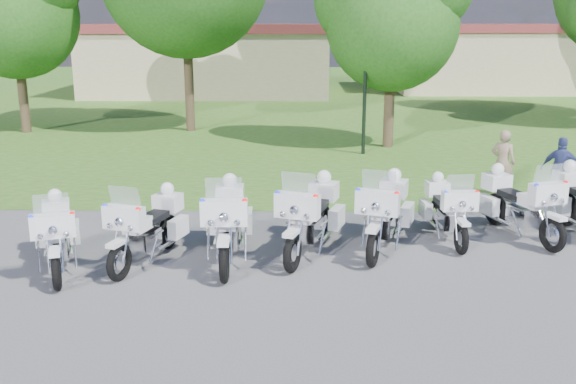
{
  "coord_description": "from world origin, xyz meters",
  "views": [
    {
      "loc": [
        -0.71,
        -11.26,
        4.28
      ],
      "look_at": [
        -0.9,
        1.2,
        0.95
      ],
      "focal_mm": 40.0,
      "sensor_mm": 36.0,
      "label": 1
    }
  ],
  "objects_px": {
    "motorcycle_0": "(56,234)",
    "bystander_a": "(503,162)",
    "lamp_post": "(366,49)",
    "motorcycle_3": "(311,215)",
    "motorcycle_1": "(149,226)",
    "bystander_c": "(561,169)",
    "motorcycle_6": "(519,203)",
    "motorcycle_2": "(228,221)",
    "motorcycle_5": "(447,208)",
    "motorcycle_4": "(386,212)"
  },
  "relations": [
    {
      "from": "motorcycle_5",
      "to": "motorcycle_6",
      "type": "xyz_separation_m",
      "value": [
        1.51,
        0.19,
        0.07
      ]
    },
    {
      "from": "motorcycle_0",
      "to": "bystander_a",
      "type": "bearing_deg",
      "value": -169.51
    },
    {
      "from": "motorcycle_0",
      "to": "lamp_post",
      "type": "height_order",
      "value": "lamp_post"
    },
    {
      "from": "motorcycle_0",
      "to": "lamp_post",
      "type": "bearing_deg",
      "value": -140.54
    },
    {
      "from": "motorcycle_2",
      "to": "bystander_a",
      "type": "bearing_deg",
      "value": -146.35
    },
    {
      "from": "motorcycle_0",
      "to": "motorcycle_3",
      "type": "bearing_deg",
      "value": 173.02
    },
    {
      "from": "motorcycle_3",
      "to": "lamp_post",
      "type": "bearing_deg",
      "value": -82.76
    },
    {
      "from": "motorcycle_0",
      "to": "bystander_c",
      "type": "relative_size",
      "value": 1.45
    },
    {
      "from": "bystander_c",
      "to": "motorcycle_4",
      "type": "bearing_deg",
      "value": 58.83
    },
    {
      "from": "motorcycle_2",
      "to": "lamp_post",
      "type": "xyz_separation_m",
      "value": [
        3.45,
        9.77,
        2.67
      ]
    },
    {
      "from": "motorcycle_0",
      "to": "bystander_a",
      "type": "distance_m",
      "value": 10.79
    },
    {
      "from": "motorcycle_6",
      "to": "lamp_post",
      "type": "relative_size",
      "value": 0.52
    },
    {
      "from": "motorcycle_3",
      "to": "bystander_a",
      "type": "bearing_deg",
      "value": -119.96
    },
    {
      "from": "motorcycle_1",
      "to": "motorcycle_6",
      "type": "xyz_separation_m",
      "value": [
        7.23,
        1.55,
        0.03
      ]
    },
    {
      "from": "motorcycle_0",
      "to": "bystander_c",
      "type": "height_order",
      "value": "motorcycle_0"
    },
    {
      "from": "motorcycle_0",
      "to": "motorcycle_5",
      "type": "height_order",
      "value": "motorcycle_0"
    },
    {
      "from": "motorcycle_6",
      "to": "bystander_c",
      "type": "distance_m",
      "value": 3.32
    },
    {
      "from": "motorcycle_2",
      "to": "motorcycle_6",
      "type": "relative_size",
      "value": 1.1
    },
    {
      "from": "motorcycle_3",
      "to": "motorcycle_2",
      "type": "bearing_deg",
      "value": 33.43
    },
    {
      "from": "motorcycle_2",
      "to": "motorcycle_5",
      "type": "distance_m",
      "value": 4.47
    },
    {
      "from": "motorcycle_0",
      "to": "motorcycle_4",
      "type": "relative_size",
      "value": 0.91
    },
    {
      "from": "motorcycle_2",
      "to": "motorcycle_3",
      "type": "xyz_separation_m",
      "value": [
        1.54,
        0.4,
        -0.01
      ]
    },
    {
      "from": "motorcycle_0",
      "to": "motorcycle_4",
      "type": "distance_m",
      "value": 6.07
    },
    {
      "from": "motorcycle_3",
      "to": "motorcycle_5",
      "type": "bearing_deg",
      "value": -143.87
    },
    {
      "from": "motorcycle_4",
      "to": "motorcycle_5",
      "type": "xyz_separation_m",
      "value": [
        1.32,
        0.59,
        -0.1
      ]
    },
    {
      "from": "motorcycle_6",
      "to": "motorcycle_5",
      "type": "bearing_deg",
      "value": -12.24
    },
    {
      "from": "motorcycle_5",
      "to": "bystander_a",
      "type": "distance_m",
      "value": 4.08
    },
    {
      "from": "motorcycle_5",
      "to": "motorcycle_0",
      "type": "bearing_deg",
      "value": 8.72
    },
    {
      "from": "motorcycle_4",
      "to": "bystander_c",
      "type": "relative_size",
      "value": 1.59
    },
    {
      "from": "motorcycle_1",
      "to": "motorcycle_4",
      "type": "height_order",
      "value": "motorcycle_4"
    },
    {
      "from": "bystander_a",
      "to": "motorcycle_5",
      "type": "bearing_deg",
      "value": 89.31
    },
    {
      "from": "motorcycle_1",
      "to": "bystander_c",
      "type": "height_order",
      "value": "motorcycle_1"
    },
    {
      "from": "motorcycle_0",
      "to": "motorcycle_3",
      "type": "xyz_separation_m",
      "value": [
        4.51,
        0.93,
        0.07
      ]
    },
    {
      "from": "motorcycle_4",
      "to": "bystander_a",
      "type": "relative_size",
      "value": 1.5
    },
    {
      "from": "motorcycle_2",
      "to": "motorcycle_5",
      "type": "xyz_separation_m",
      "value": [
        4.29,
        1.26,
        -0.11
      ]
    },
    {
      "from": "motorcycle_1",
      "to": "bystander_c",
      "type": "relative_size",
      "value": 1.47
    },
    {
      "from": "motorcycle_5",
      "to": "lamp_post",
      "type": "relative_size",
      "value": 0.49
    },
    {
      "from": "motorcycle_1",
      "to": "lamp_post",
      "type": "xyz_separation_m",
      "value": [
        4.89,
        9.87,
        2.73
      ]
    },
    {
      "from": "motorcycle_6",
      "to": "motorcycle_3",
      "type": "bearing_deg",
      "value": -5.58
    },
    {
      "from": "lamp_post",
      "to": "bystander_a",
      "type": "relative_size",
      "value": 2.76
    },
    {
      "from": "motorcycle_1",
      "to": "bystander_a",
      "type": "relative_size",
      "value": 1.4
    },
    {
      "from": "bystander_a",
      "to": "motorcycle_1",
      "type": "bearing_deg",
      "value": 62.8
    },
    {
      "from": "motorcycle_3",
      "to": "motorcycle_1",
      "type": "bearing_deg",
      "value": 28.34
    },
    {
      "from": "lamp_post",
      "to": "bystander_c",
      "type": "relative_size",
      "value": 2.91
    },
    {
      "from": "motorcycle_2",
      "to": "motorcycle_4",
      "type": "distance_m",
      "value": 3.05
    },
    {
      "from": "motorcycle_6",
      "to": "motorcycle_4",
      "type": "bearing_deg",
      "value": -3.91
    },
    {
      "from": "bystander_c",
      "to": "bystander_a",
      "type": "bearing_deg",
      "value": -1.58
    },
    {
      "from": "motorcycle_3",
      "to": "bystander_a",
      "type": "xyz_separation_m",
      "value": [
        4.92,
        4.32,
        0.1
      ]
    },
    {
      "from": "lamp_post",
      "to": "bystander_a",
      "type": "bearing_deg",
      "value": -59.25
    },
    {
      "from": "motorcycle_4",
      "to": "lamp_post",
      "type": "height_order",
      "value": "lamp_post"
    }
  ]
}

